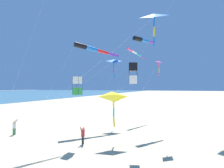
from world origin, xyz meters
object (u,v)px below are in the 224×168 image
at_px(person_child_green_jacket, 14,126).
at_px(kite_delta_green_low_center, 113,97).
at_px(kite_windsock_white_trailing, 134,52).
at_px(kite_delta_yellow_midlevel, 159,63).
at_px(kite_windsock_small_distant, 91,49).
at_px(kite_box_long_streamer_right, 77,86).
at_px(person_adult_flyer, 83,135).
at_px(kite_box_purple_drifting, 133,73).
at_px(kite_delta_blue_topmost, 154,17).
at_px(kite_delta_rainbow_low_near, 114,61).
at_px(kite_windsock_orange_high_right, 141,40).

relative_size(person_child_green_jacket, kite_delta_green_low_center, 0.15).
bearing_deg(person_child_green_jacket, kite_windsock_white_trailing, 51.87).
bearing_deg(kite_delta_green_low_center, kite_delta_yellow_midlevel, 27.15).
relative_size(person_child_green_jacket, kite_windsock_small_distant, 0.15).
relative_size(kite_windsock_white_trailing, kite_delta_green_low_center, 1.19).
xyz_separation_m(kite_box_long_streamer_right, kite_windsock_white_trailing, (1.98, 14.87, 6.01)).
xyz_separation_m(person_adult_flyer, kite_box_purple_drifting, (5.33, -0.32, 6.05)).
bearing_deg(kite_delta_green_low_center, person_child_green_jacket, -176.06).
xyz_separation_m(kite_delta_blue_topmost, kite_box_long_streamer_right, (-7.76, 1.02, -5.51)).
bearing_deg(kite_box_long_streamer_right, kite_delta_rainbow_low_near, 88.56).
height_order(kite_delta_yellow_midlevel, kite_windsock_white_trailing, kite_windsock_white_trailing).
bearing_deg(kite_delta_blue_topmost, kite_delta_green_low_center, 151.19).
bearing_deg(kite_delta_rainbow_low_near, kite_windsock_white_trailing, 71.41).
height_order(kite_windsock_white_trailing, kite_delta_green_low_center, kite_windsock_white_trailing).
bearing_deg(person_adult_flyer, kite_delta_rainbow_low_near, 90.95).
bearing_deg(person_adult_flyer, kite_delta_yellow_midlevel, 23.80).
height_order(kite_delta_blue_topmost, kite_box_purple_drifting, kite_delta_blue_topmost).
xyz_separation_m(kite_delta_blue_topmost, kite_windsock_white_trailing, (-5.78, 15.90, 0.49)).
xyz_separation_m(kite_delta_yellow_midlevel, kite_delta_rainbow_low_near, (-7.31, 6.15, 1.38)).
bearing_deg(kite_windsock_white_trailing, kite_box_long_streamer_right, -97.57).
bearing_deg(kite_windsock_orange_high_right, kite_delta_rainbow_low_near, 163.36).
height_order(kite_delta_blue_topmost, kite_box_long_streamer_right, kite_delta_blue_topmost).
relative_size(kite_delta_blue_topmost, kite_box_purple_drifting, 1.08).
xyz_separation_m(person_adult_flyer, kite_delta_green_low_center, (2.94, 0.99, 3.82)).
relative_size(kite_delta_rainbow_low_near, kite_delta_green_low_center, 1.07).
bearing_deg(kite_windsock_white_trailing, kite_delta_green_low_center, -84.24).
distance_m(person_adult_flyer, kite_box_long_streamer_right, 4.99).
bearing_deg(kite_delta_rainbow_low_near, kite_delta_yellow_midlevel, -40.05).
bearing_deg(kite_box_purple_drifting, person_adult_flyer, 176.55).
distance_m(person_child_green_jacket, kite_windsock_small_distant, 14.09).
relative_size(person_adult_flyer, person_child_green_jacket, 0.98).
xyz_separation_m(kite_delta_blue_topmost, kite_box_purple_drifting, (-2.03, 1.12, -4.42)).
xyz_separation_m(person_child_green_jacket, kite_delta_rainbow_low_near, (9.52, 9.18, 8.73)).
height_order(kite_delta_yellow_midlevel, kite_windsock_small_distant, kite_windsock_small_distant).
bearing_deg(kite_delta_green_low_center, kite_box_purple_drifting, -28.80).
bearing_deg(kite_windsock_orange_high_right, kite_delta_yellow_midlevel, -59.50).
relative_size(person_adult_flyer, kite_box_long_streamer_right, 0.26).
distance_m(kite_delta_yellow_midlevel, kite_box_purple_drifting, 4.15).
relative_size(kite_box_long_streamer_right, kite_windsock_orange_high_right, 0.55).
xyz_separation_m(kite_windsock_small_distant, kite_windsock_orange_high_right, (7.05, 1.24, 0.88)).
bearing_deg(kite_delta_rainbow_low_near, person_adult_flyer, -89.05).
xyz_separation_m(kite_delta_rainbow_low_near, kite_windsock_small_distant, (-2.57, -2.58, 1.59)).
height_order(person_child_green_jacket, kite_windsock_small_distant, kite_windsock_small_distant).
bearing_deg(kite_windsock_orange_high_right, kite_delta_blue_topmost, -72.14).
distance_m(kite_delta_yellow_midlevel, kite_windsock_small_distant, 10.92).
height_order(kite_box_long_streamer_right, kite_windsock_white_trailing, kite_windsock_white_trailing).
bearing_deg(kite_windsock_orange_high_right, kite_delta_green_low_center, -101.28).
bearing_deg(person_adult_flyer, kite_windsock_orange_high_right, 61.49).
relative_size(person_adult_flyer, kite_windsock_orange_high_right, 0.14).
bearing_deg(person_adult_flyer, kite_box_long_streamer_right, -133.70).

